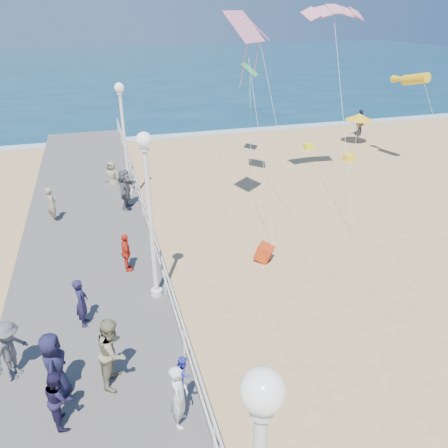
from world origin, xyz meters
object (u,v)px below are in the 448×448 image
object	(u,v)px
spectator_0	(82,302)
beach_umbrella	(359,117)
toddler_held	(184,373)
beach_walker_c	(112,176)
lamp_post_mid	(149,202)
spectator_4	(54,366)
box_kite	(264,254)
beach_walker_a	(359,132)
spectator_1	(113,351)
spectator_2	(10,350)
beach_chair_left	(349,157)
lamp_post_far	(123,128)
beach_walker_b	(360,123)
spectator_7	(59,398)
spectator_5	(126,189)
beach_chair_right	(308,146)
spectator_3	(126,253)
spectator_6	(52,204)
woman_holding_toddler	(179,396)

from	to	relation	value
spectator_0	beach_umbrella	distance (m)	24.35
toddler_held	beach_walker_c	world-z (taller)	toddler_held
lamp_post_mid	beach_umbrella	xyz separation A→B (m)	(16.41, 14.82, -1.75)
spectator_4	box_kite	bearing A→B (deg)	-48.76
beach_walker_a	spectator_1	bearing A→B (deg)	175.94
spectator_2	spectator_4	world-z (taller)	spectator_4
spectator_0	beach_chair_left	distance (m)	20.38
lamp_post_far	beach_chair_left	world-z (taller)	lamp_post_far
lamp_post_far	spectator_4	distance (m)	12.92
lamp_post_mid	beach_walker_b	distance (m)	24.67
spectator_4	beach_umbrella	distance (m)	26.48
spectator_7	beach_umbrella	size ratio (longest dim) A/B	0.67
spectator_4	beach_walker_a	distance (m)	26.72
lamp_post_far	spectator_5	xyz separation A→B (m)	(-0.28, -1.83, -2.33)
spectator_7	beach_chair_right	distance (m)	24.18
spectator_0	spectator_5	xyz separation A→B (m)	(1.94, 8.01, 0.17)
toddler_held	spectator_1	distance (m)	2.11
lamp_post_far	box_kite	bearing A→B (deg)	-59.70
spectator_3	spectator_4	distance (m)	5.54
beach_walker_c	beach_chair_right	bearing A→B (deg)	52.88
spectator_6	spectator_7	distance (m)	10.91
spectator_2	beach_chair_right	bearing A→B (deg)	-13.50
box_kite	beach_chair_left	xyz separation A→B (m)	(9.58, 9.97, -0.10)
woman_holding_toddler	spectator_5	size ratio (longest dim) A/B	0.87
spectator_2	beach_chair_right	world-z (taller)	spectator_2
box_kite	beach_umbrella	size ratio (longest dim) A/B	0.28
lamp_post_far	spectator_7	xyz separation A→B (m)	(-2.71, -13.20, -2.54)
lamp_post_far	beach_walker_c	size ratio (longest dim) A/B	3.30
spectator_7	beach_walker_c	distance (m)	14.91
spectator_7	beach_chair_left	xyz separation A→B (m)	(16.61, 15.78, -0.92)
spectator_4	lamp_post_mid	bearing A→B (deg)	-33.51
lamp_post_far	spectator_3	world-z (taller)	lamp_post_far
spectator_7	beach_umbrella	bearing A→B (deg)	-57.41
spectator_1	beach_walker_a	world-z (taller)	spectator_1
spectator_6	box_kite	xyz separation A→B (m)	(7.75, -5.07, -0.88)
lamp_post_mid	spectator_3	size ratio (longest dim) A/B	3.75
spectator_1	beach_walker_b	bearing A→B (deg)	-24.95
spectator_4	woman_holding_toddler	bearing A→B (deg)	-114.98
woman_holding_toddler	spectator_3	world-z (taller)	woman_holding_toddler
spectator_0	box_kite	bearing A→B (deg)	-66.72
woman_holding_toddler	beach_walker_a	world-z (taller)	woman_holding_toddler
spectator_0	spectator_5	size ratio (longest dim) A/B	0.82
spectator_6	beach_walker_b	distance (m)	23.57
lamp_post_far	beach_walker_a	bearing A→B (deg)	19.61
woman_holding_toddler	spectator_1	size ratio (longest dim) A/B	0.87
lamp_post_mid	spectator_0	world-z (taller)	lamp_post_mid
lamp_post_mid	toddler_held	xyz separation A→B (m)	(-0.05, -4.82, -1.97)
lamp_post_far	spectator_1	bearing A→B (deg)	-96.87
lamp_post_mid	woman_holding_toddler	xyz separation A→B (m)	(-0.20, -4.97, -2.45)
lamp_post_far	box_kite	size ratio (longest dim) A/B	8.87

